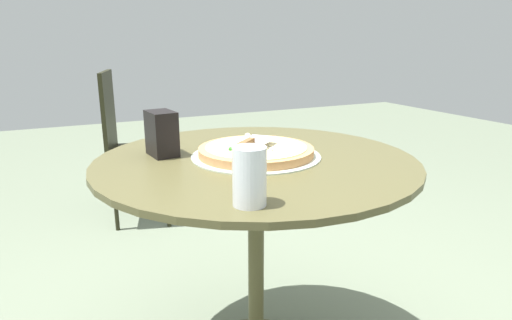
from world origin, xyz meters
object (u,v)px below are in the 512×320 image
(drinking_cup, at_px, (249,176))
(napkin_dispenser, at_px, (162,134))
(patio_chair_far, at_px, (127,138))
(pizza_server, at_px, (251,142))
(pizza_on_tray, at_px, (256,152))
(patio_table, at_px, (256,218))

(drinking_cup, xyz_separation_m, napkin_dispenser, (0.07, -0.49, 0.00))
(drinking_cup, xyz_separation_m, patio_chair_far, (-0.04, -1.84, -0.29))
(patio_chair_far, bearing_deg, pizza_server, 94.46)
(pizza_on_tray, distance_m, patio_chair_far, 1.52)
(patio_table, bearing_deg, pizza_server, 34.17)
(patio_table, distance_m, napkin_dispenser, 0.38)
(pizza_server, relative_size, patio_chair_far, 0.21)
(drinking_cup, bearing_deg, napkin_dispenser, -82.24)
(pizza_on_tray, xyz_separation_m, patio_chair_far, (0.15, -1.49, -0.24))
(pizza_server, bearing_deg, pizza_on_tray, -135.26)
(patio_table, relative_size, napkin_dispenser, 7.05)
(patio_table, bearing_deg, pizza_on_tray, -114.79)
(patio_table, height_order, pizza_server, pizza_server)
(napkin_dispenser, bearing_deg, pizza_server, 47.05)
(drinking_cup, bearing_deg, pizza_server, -115.50)
(napkin_dispenser, bearing_deg, drinking_cup, 1.24)
(pizza_server, bearing_deg, napkin_dispenser, -36.43)
(napkin_dispenser, bearing_deg, patio_table, 52.22)
(patio_table, bearing_deg, drinking_cup, 62.44)
(patio_table, distance_m, patio_chair_far, 1.51)
(pizza_on_tray, bearing_deg, pizza_server, 44.74)
(patio_table, distance_m, drinking_cup, 0.46)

